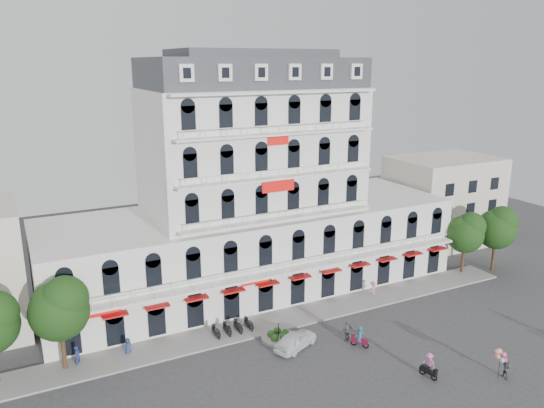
{
  "coord_description": "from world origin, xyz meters",
  "views": [
    {
      "loc": [
        -23.3,
        -32.71,
        24.56
      ],
      "look_at": [
        -1.63,
        10.0,
        11.7
      ],
      "focal_mm": 35.0,
      "sensor_mm": 36.0,
      "label": 1
    }
  ],
  "objects": [
    {
      "name": "tree_west_inner",
      "position": [
        -20.95,
        9.48,
        5.68
      ],
      "size": [
        4.76,
        4.76,
        8.25
      ],
      "color": "#382314",
      "rests_on": "ground"
    },
    {
      "name": "tree_east_outer",
      "position": [
        28.05,
        8.98,
        5.55
      ],
      "size": [
        4.65,
        4.65,
        8.05
      ],
      "color": "#382314",
      "rests_on": "ground"
    },
    {
      "name": "pedestrian_right",
      "position": [
        10.35,
        9.5,
        0.86
      ],
      "size": [
        1.28,
        1.08,
        1.72
      ],
      "primitive_type": "imported",
      "rotation": [
        0.0,
        0.0,
        3.63
      ],
      "color": "#D26F83",
      "rests_on": "ground"
    },
    {
      "name": "tree_east_inner",
      "position": [
        24.05,
        9.98,
        5.21
      ],
      "size": [
        4.4,
        4.37,
        7.57
      ],
      "color": "#382314",
      "rests_on": "ground"
    },
    {
      "name": "pedestrian_mid",
      "position": [
        2.41,
        2.88,
        0.97
      ],
      "size": [
        1.14,
        0.48,
        1.95
      ],
      "primitive_type": "imported",
      "rotation": [
        0.0,
        0.0,
        3.14
      ],
      "color": "slate",
      "rests_on": "ground"
    },
    {
      "name": "flank_building_east",
      "position": [
        30.0,
        20.0,
        6.0
      ],
      "size": [
        14.0,
        10.0,
        12.0
      ],
      "primitive_type": "cube",
      "color": "beige",
      "rests_on": "ground"
    },
    {
      "name": "pedestrian_left",
      "position": [
        -15.86,
        9.5,
        0.78
      ],
      "size": [
        0.9,
        0.76,
        1.56
      ],
      "primitive_type": "imported",
      "rotation": [
        0.0,
        0.0,
        0.42
      ],
      "color": "navy",
      "rests_on": "ground"
    },
    {
      "name": "balloon_vendor",
      "position": [
        10.15,
        -7.7,
        1.26
      ],
      "size": [
        1.36,
        1.3,
        2.45
      ],
      "color": "#505157",
      "rests_on": "ground"
    },
    {
      "name": "pedestrian_far",
      "position": [
        -20.0,
        9.5,
        0.96
      ],
      "size": [
        0.75,
        0.83,
        1.91
      ],
      "primitive_type": "imported",
      "rotation": [
        0.0,
        0.0,
        1.03
      ],
      "color": "navy",
      "rests_on": "ground"
    },
    {
      "name": "rider_center",
      "position": [
        4.91,
        -4.88,
        1.15
      ],
      "size": [
        0.86,
        1.69,
        2.18
      ],
      "rotation": [
        0.0,
        0.0,
        4.93
      ],
      "color": "black",
      "rests_on": "ground"
    },
    {
      "name": "parked_car",
      "position": [
        -2.38,
        3.92,
        0.78
      ],
      "size": [
        4.93,
        3.54,
        1.56
      ],
      "primitive_type": "imported",
      "rotation": [
        0.0,
        0.0,
        1.99
      ],
      "color": "white",
      "rests_on": "ground"
    },
    {
      "name": "sidewalk",
      "position": [
        0.0,
        9.0,
        0.08
      ],
      "size": [
        53.0,
        4.0,
        0.16
      ],
      "primitive_type": "cube",
      "color": "gray",
      "rests_on": "ground"
    },
    {
      "name": "rider_east",
      "position": [
        2.81,
        1.49,
        0.98
      ],
      "size": [
        1.18,
        1.43,
        2.02
      ],
      "rotation": [
        0.0,
        0.0,
        2.22
      ],
      "color": "maroon",
      "rests_on": "ground"
    },
    {
      "name": "main_building",
      "position": [
        0.0,
        18.0,
        9.96
      ],
      "size": [
        45.0,
        15.0,
        25.8
      ],
      "color": "silver",
      "rests_on": "ground"
    },
    {
      "name": "ground",
      "position": [
        0.0,
        0.0,
        0.0
      ],
      "size": [
        120.0,
        120.0,
        0.0
      ],
      "primitive_type": "plane",
      "color": "#38383A",
      "rests_on": "ground"
    },
    {
      "name": "parked_scooter_row",
      "position": [
        -6.35,
        8.8,
        0.0
      ],
      "size": [
        4.4,
        1.8,
        1.1
      ],
      "primitive_type": null,
      "color": "black",
      "rests_on": "ground"
    },
    {
      "name": "traffic_island",
      "position": [
        -3.0,
        6.0,
        0.26
      ],
      "size": [
        3.2,
        3.2,
        1.6
      ],
      "color": "gray",
      "rests_on": "ground"
    }
  ]
}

